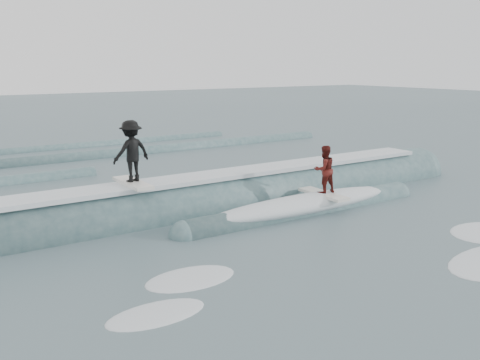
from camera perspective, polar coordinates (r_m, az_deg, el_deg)
ground at (r=13.87m, az=12.12°, el=-8.29°), size 160.00×160.00×0.00m
breaking_wave at (r=18.36m, az=-0.68°, el=-2.73°), size 22.48×3.89×2.22m
surfer_black at (r=16.55m, az=-11.51°, el=2.83°), size 1.32×2.00×1.98m
surfer_red at (r=18.01m, az=8.96°, el=0.80°), size 0.83×2.01×1.70m
whitewater at (r=13.89m, az=20.86°, el=-8.82°), size 12.74×7.80×0.10m
far_swells at (r=27.72m, az=-20.37°, el=1.56°), size 37.99×8.65×0.80m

